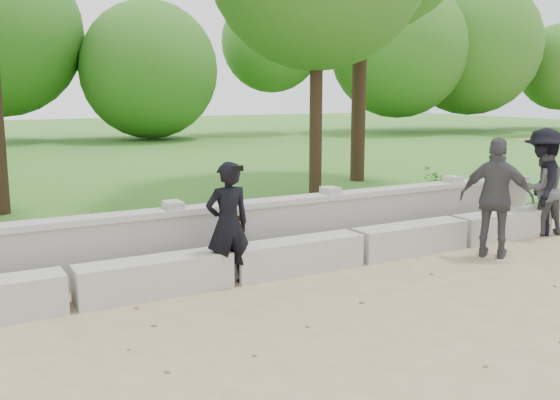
{
  "coord_description": "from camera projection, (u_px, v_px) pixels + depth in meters",
  "views": [
    {
      "loc": [
        -3.21,
        -5.17,
        2.45
      ],
      "look_at": [
        0.76,
        1.95,
        1.01
      ],
      "focal_mm": 40.0,
      "sensor_mm": 36.0,
      "label": 1
    }
  ],
  "objects": [
    {
      "name": "shrub_b",
      "position": [
        95.0,
        233.0,
        8.5
      ],
      "size": [
        0.36,
        0.38,
        0.56
      ],
      "primitive_type": "imported",
      "rotation": [
        0.0,
        0.0,
        2.02
      ],
      "color": "#3F7C2A",
      "rests_on": "lawn"
    },
    {
      "name": "lawn",
      "position": [
        60.0,
        170.0,
        18.44
      ],
      "size": [
        40.0,
        22.0,
        0.25
      ],
      "primitive_type": "cube",
      "color": "#2F6217",
      "rests_on": "ground"
    },
    {
      "name": "man_main",
      "position": [
        228.0,
        224.0,
        7.79
      ],
      "size": [
        0.58,
        0.52,
        1.59
      ],
      "color": "black",
      "rests_on": "ground"
    },
    {
      "name": "visitor_left",
      "position": [
        543.0,
        189.0,
        10.61
      ],
      "size": [
        0.89,
        0.77,
        1.57
      ],
      "color": "#434449",
      "rests_on": "ground"
    },
    {
      "name": "parapet_wall",
      "position": [
        209.0,
        236.0,
        8.57
      ],
      "size": [
        12.5,
        0.35,
        0.9
      ],
      "color": "#A4A29B",
      "rests_on": "ground"
    },
    {
      "name": "shrub_c",
      "position": [
        435.0,
        182.0,
        13.0
      ],
      "size": [
        0.67,
        0.62,
        0.61
      ],
      "primitive_type": "imported",
      "rotation": [
        0.0,
        0.0,
        3.45
      ],
      "color": "#3F7C2A",
      "rests_on": "lawn"
    },
    {
      "name": "ground",
      "position": [
        308.0,
        331.0,
        6.42
      ],
      "size": [
        80.0,
        80.0,
        0.0
      ],
      "primitive_type": "plane",
      "color": "tan",
      "rests_on": "ground"
    },
    {
      "name": "visitor_right",
      "position": [
        496.0,
        198.0,
        9.13
      ],
      "size": [
        0.97,
        1.09,
        1.78
      ],
      "color": "#3F3F44",
      "rests_on": "ground"
    },
    {
      "name": "visitor_mid",
      "position": [
        543.0,
        182.0,
        10.59
      ],
      "size": [
        1.32,
        1.31,
        1.83
      ],
      "color": "black",
      "rests_on": "ground"
    },
    {
      "name": "concrete_bench",
      "position": [
        230.0,
        265.0,
        8.01
      ],
      "size": [
        11.9,
        0.45,
        0.45
      ],
      "color": "#AFACA5",
      "rests_on": "ground"
    }
  ]
}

